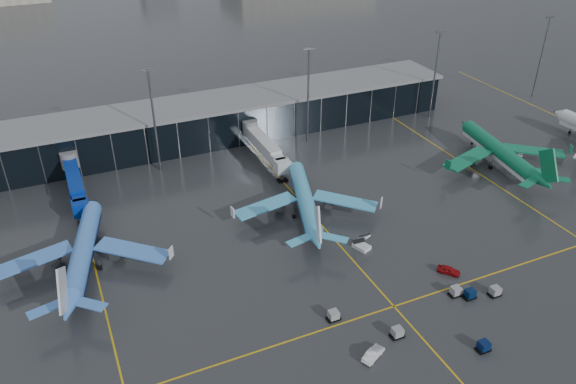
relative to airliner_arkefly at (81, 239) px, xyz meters
name	(u,v)px	position (x,y,z in m)	size (l,w,h in m)	color
ground	(303,271)	(36.24, -18.16, -5.86)	(600.00, 600.00, 0.00)	#282B2D
terminal_pier	(204,121)	(36.24, 43.84, -0.44)	(142.00, 17.00, 10.70)	black
jet_bridges	(75,183)	(1.24, 24.83, -1.31)	(94.00, 27.50, 7.20)	#595B60
flood_masts	(235,104)	(41.24, 31.84, 7.95)	(203.00, 0.50, 25.50)	#595B60
taxi_lines	(325,229)	(46.24, -7.55, -5.85)	(220.00, 120.00, 0.02)	gold
airliner_arkefly	(81,239)	(0.00, 0.00, 0.00)	(33.48, 38.13, 11.72)	#4583E4
airliner_klm_near	(305,190)	(45.08, -0.23, -0.22)	(32.21, 36.68, 11.27)	#44AFE1
airliner_aer_lingus	(500,142)	(98.35, 0.47, 0.17)	(34.46, 39.25, 12.06)	#0D724A
baggage_carts	(440,311)	(52.04, -37.94, -5.10)	(30.69, 16.96, 1.70)	black
mobile_airstair	(362,245)	(49.69, -16.50, -5.09)	(3.20, 3.77, 3.45)	white
service_van_red	(449,270)	(60.31, -29.67, -5.15)	(1.67, 4.15, 1.41)	maroon
service_van_white	(373,354)	(37.01, -41.46, -5.12)	(1.56, 4.46, 1.47)	white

